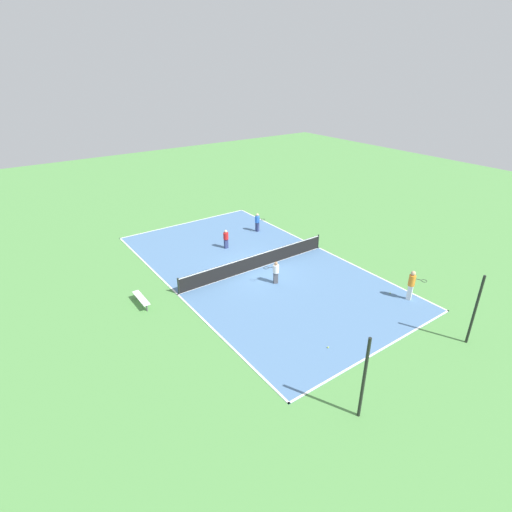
{
  "coord_description": "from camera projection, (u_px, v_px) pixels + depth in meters",
  "views": [
    {
      "loc": [
        13.1,
        18.36,
        11.84
      ],
      "look_at": [
        0.0,
        0.0,
        0.9
      ],
      "focal_mm": 28.0,
      "sensor_mm": 36.0,
      "label": 1
    }
  ],
  "objects": [
    {
      "name": "fence_post_back_right",
      "position": [
        364.0,
        379.0,
        14.09
      ],
      "size": [
        0.12,
        0.12,
        3.57
      ],
      "color": "black",
      "rests_on": "ground_plane"
    },
    {
      "name": "fence_post_back_left",
      "position": [
        475.0,
        310.0,
        17.99
      ],
      "size": [
        0.12,
        0.12,
        3.57
      ],
      "color": "black",
      "rests_on": "ground_plane"
    },
    {
      "name": "tennis_ball_left_sideline",
      "position": [
        269.0,
        253.0,
        27.37
      ],
      "size": [
        0.07,
        0.07,
        0.07
      ],
      "primitive_type": "sphere",
      "color": "#CCE033",
      "rests_on": "court_surface"
    },
    {
      "name": "player_coach_red",
      "position": [
        226.0,
        238.0,
        27.93
      ],
      "size": [
        0.37,
        0.37,
        1.37
      ],
      "rotation": [
        0.0,
        0.0,
        6.25
      ],
      "color": "navy",
      "rests_on": "court_surface"
    },
    {
      "name": "tennis_ball_midcourt",
      "position": [
        328.0,
        347.0,
        18.33
      ],
      "size": [
        0.07,
        0.07,
        0.07
      ],
      "primitive_type": "sphere",
      "color": "#CCE033",
      "rests_on": "court_surface"
    },
    {
      "name": "ground_plane",
      "position": [
        256.0,
        269.0,
        25.46
      ],
      "size": [
        80.0,
        80.0,
        0.0
      ],
      "primitive_type": "plane",
      "color": "#518E47"
    },
    {
      "name": "tennis_net",
      "position": [
        256.0,
        261.0,
        25.22
      ],
      "size": [
        10.83,
        0.1,
        1.02
      ],
      "color": "black",
      "rests_on": "court_surface"
    },
    {
      "name": "player_near_blue",
      "position": [
        257.0,
        221.0,
        30.72
      ],
      "size": [
        0.52,
        0.98,
        1.45
      ],
      "rotation": [
        0.0,
        0.0,
        1.78
      ],
      "color": "navy",
      "rests_on": "court_surface"
    },
    {
      "name": "player_center_orange",
      "position": [
        412.0,
        283.0,
        21.69
      ],
      "size": [
        0.65,
        0.99,
        1.76
      ],
      "rotation": [
        0.0,
        0.0,
        1.95
      ],
      "color": "white",
      "rests_on": "court_surface"
    },
    {
      "name": "player_near_white",
      "position": [
        276.0,
        271.0,
        23.43
      ],
      "size": [
        0.99,
        0.69,
        1.4
      ],
      "rotation": [
        0.0,
        0.0,
        5.86
      ],
      "color": "#4C4C51",
      "rests_on": "court_surface"
    },
    {
      "name": "court_surface",
      "position": [
        256.0,
        269.0,
        25.45
      ],
      "size": [
        11.03,
        19.8,
        0.02
      ],
      "color": "#4C729E",
      "rests_on": "ground_plane"
    },
    {
      "name": "tennis_ball_right_alley",
      "position": [
        390.0,
        293.0,
        22.65
      ],
      "size": [
        0.07,
        0.07,
        0.07
      ],
      "primitive_type": "sphere",
      "color": "#CCE033",
      "rests_on": "court_surface"
    },
    {
      "name": "tennis_ball_far_baseline",
      "position": [
        243.0,
        270.0,
        25.15
      ],
      "size": [
        0.07,
        0.07,
        0.07
      ],
      "primitive_type": "sphere",
      "color": "#CCE033",
      "rests_on": "court_surface"
    },
    {
      "name": "bench",
      "position": [
        141.0,
        299.0,
        21.49
      ],
      "size": [
        0.36,
        1.78,
        0.45
      ],
      "rotation": [
        0.0,
        0.0,
        1.57
      ],
      "color": "silver",
      "rests_on": "ground_plane"
    }
  ]
}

